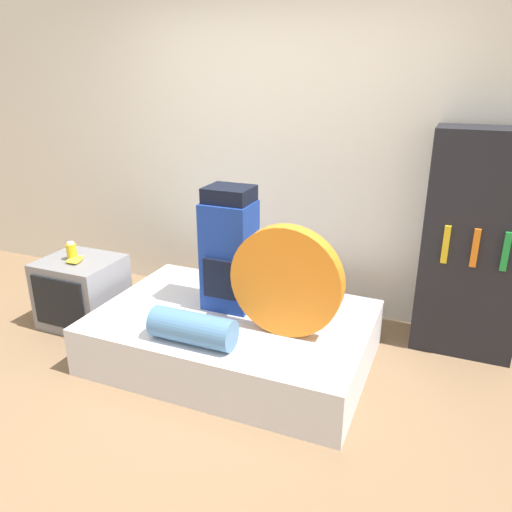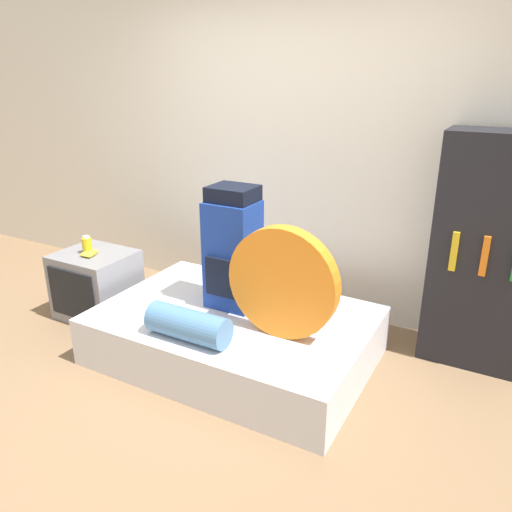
{
  "view_description": "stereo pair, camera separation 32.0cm",
  "coord_description": "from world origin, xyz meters",
  "px_view_note": "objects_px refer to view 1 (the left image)",
  "views": [
    {
      "loc": [
        1.37,
        -2.12,
        1.92
      ],
      "look_at": [
        0.22,
        0.64,
        0.79
      ],
      "focal_mm": 35.0,
      "sensor_mm": 36.0,
      "label": 1
    },
    {
      "loc": [
        1.66,
        -1.98,
        1.92
      ],
      "look_at": [
        0.22,
        0.64,
        0.79
      ],
      "focal_mm": 35.0,
      "sensor_mm": 36.0,
      "label": 2
    }
  ],
  "objects_px": {
    "backpack": "(229,250)",
    "sleeping_roll": "(192,328)",
    "bookshelf": "(474,245)",
    "tent_bag": "(286,281)",
    "canister": "(72,251)",
    "television": "(82,292)"
  },
  "relations": [
    {
      "from": "television",
      "to": "sleeping_roll",
      "type": "bearing_deg",
      "value": -19.66
    },
    {
      "from": "backpack",
      "to": "tent_bag",
      "type": "bearing_deg",
      "value": -24.36
    },
    {
      "from": "tent_bag",
      "to": "television",
      "type": "xyz_separation_m",
      "value": [
        -1.74,
        0.12,
        -0.43
      ]
    },
    {
      "from": "backpack",
      "to": "bookshelf",
      "type": "distance_m",
      "value": 1.68
    },
    {
      "from": "backpack",
      "to": "television",
      "type": "xyz_separation_m",
      "value": [
        -1.24,
        -0.11,
        -0.49
      ]
    },
    {
      "from": "backpack",
      "to": "television",
      "type": "relative_size",
      "value": 1.47
    },
    {
      "from": "television",
      "to": "backpack",
      "type": "bearing_deg",
      "value": 4.86
    },
    {
      "from": "sleeping_roll",
      "to": "bookshelf",
      "type": "height_order",
      "value": "bookshelf"
    },
    {
      "from": "canister",
      "to": "sleeping_roll",
      "type": "bearing_deg",
      "value": -18.6
    },
    {
      "from": "backpack",
      "to": "tent_bag",
      "type": "xyz_separation_m",
      "value": [
        0.49,
        -0.22,
        -0.06
      ]
    },
    {
      "from": "backpack",
      "to": "tent_bag",
      "type": "height_order",
      "value": "backpack"
    },
    {
      "from": "sleeping_roll",
      "to": "bookshelf",
      "type": "relative_size",
      "value": 0.34
    },
    {
      "from": "backpack",
      "to": "canister",
      "type": "bearing_deg",
      "value": -174.71
    },
    {
      "from": "backpack",
      "to": "sleeping_roll",
      "type": "relative_size",
      "value": 1.59
    },
    {
      "from": "canister",
      "to": "bookshelf",
      "type": "relative_size",
      "value": 0.09
    },
    {
      "from": "tent_bag",
      "to": "backpack",
      "type": "bearing_deg",
      "value": 155.64
    },
    {
      "from": "tent_bag",
      "to": "bookshelf",
      "type": "bearing_deg",
      "value": 40.26
    },
    {
      "from": "tent_bag",
      "to": "television",
      "type": "bearing_deg",
      "value": 176.14
    },
    {
      "from": "sleeping_roll",
      "to": "tent_bag",
      "type": "bearing_deg",
      "value": 34.43
    },
    {
      "from": "sleeping_roll",
      "to": "canister",
      "type": "relative_size",
      "value": 3.71
    },
    {
      "from": "bookshelf",
      "to": "tent_bag",
      "type": "bearing_deg",
      "value": -139.74
    },
    {
      "from": "backpack",
      "to": "bookshelf",
      "type": "relative_size",
      "value": 0.54
    }
  ]
}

